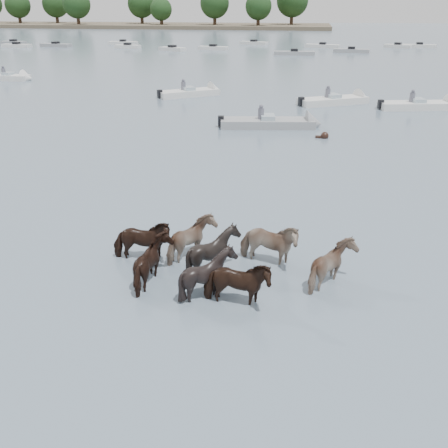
# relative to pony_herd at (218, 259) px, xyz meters

# --- Properties ---
(ground) EXTENTS (400.00, 400.00, 0.00)m
(ground) POSITION_rel_pony_herd_xyz_m (-2.64, -1.44, -0.51)
(ground) COLOR #4B5B6C
(ground) RESTS_ON ground
(shoreline) EXTENTS (160.00, 30.00, 1.00)m
(shoreline) POSITION_rel_pony_herd_xyz_m (-72.64, 148.56, -0.01)
(shoreline) COLOR #4C4233
(shoreline) RESTS_ON ground
(pony_herd) EXTENTS (6.86, 3.32, 1.51)m
(pony_herd) POSITION_rel_pony_herd_xyz_m (0.00, 0.00, 0.00)
(pony_herd) COLOR black
(pony_herd) RESTS_ON ground
(swimming_pony) EXTENTS (0.72, 0.44, 0.44)m
(swimming_pony) POSITION_rel_pony_herd_xyz_m (3.07, 15.60, -0.41)
(swimming_pony) COLOR black
(swimming_pony) RESTS_ON ground
(motorboat_a) EXTENTS (5.19, 4.39, 1.92)m
(motorboat_a) POSITION_rel_pony_herd_xyz_m (-6.67, 27.86, -0.28)
(motorboat_a) COLOR silver
(motorboat_a) RESTS_ON ground
(motorboat_b) EXTENTS (6.22, 2.49, 1.92)m
(motorboat_b) POSITION_rel_pony_herd_xyz_m (0.60, 17.83, -0.29)
(motorboat_b) COLOR gray
(motorboat_b) RESTS_ON ground
(motorboat_c) EXTENTS (5.70, 4.16, 1.92)m
(motorboat_c) POSITION_rel_pony_herd_xyz_m (4.57, 26.21, -0.28)
(motorboat_c) COLOR silver
(motorboat_c) RESTS_ON ground
(motorboat_d) EXTENTS (5.88, 2.77, 1.92)m
(motorboat_d) POSITION_rel_pony_herd_xyz_m (10.37, 25.12, -0.28)
(motorboat_d) COLOR silver
(motorboat_d) RESTS_ON ground
(motorboat_f) EXTENTS (4.60, 1.68, 1.92)m
(motorboat_f) POSITION_rel_pony_herd_xyz_m (-25.73, 33.33, -0.28)
(motorboat_f) COLOR silver
(motorboat_f) RESTS_ON ground
(distant_flotilla) EXTENTS (101.87, 25.65, 0.93)m
(distant_flotilla) POSITION_rel_pony_herd_xyz_m (-2.59, 74.59, -0.25)
(distant_flotilla) COLOR gray
(distant_flotilla) RESTS_ON ground
(treeline) EXTENTS (150.24, 19.07, 12.31)m
(treeline) POSITION_rel_pony_herd_xyz_m (-72.21, 146.48, 6.18)
(treeline) COLOR #382619
(treeline) RESTS_ON ground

